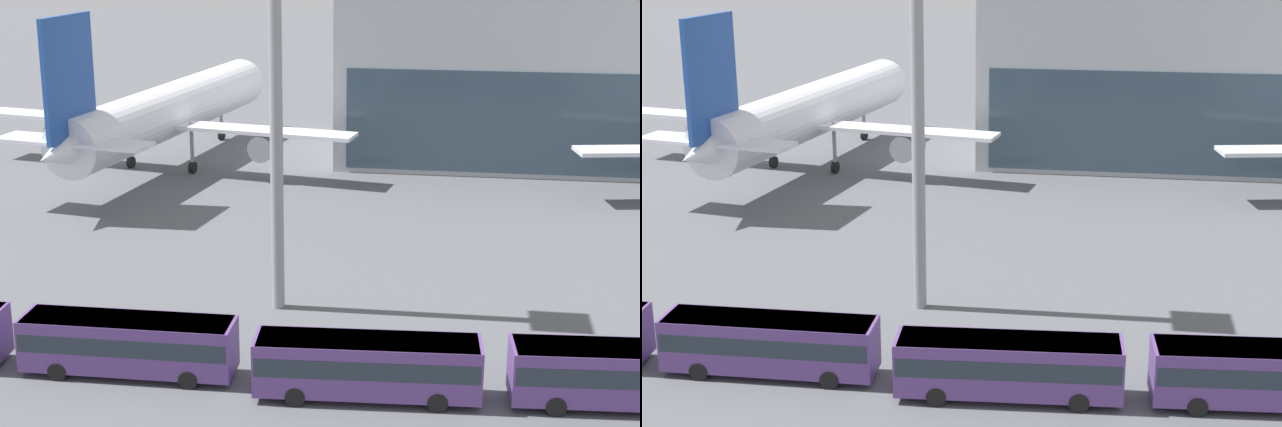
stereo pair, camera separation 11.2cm
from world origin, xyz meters
The scene contains 6 objects.
airliner_at_gate_near centered at (-19.68, 54.55, 5.45)m, with size 38.13×41.57×15.95m.
shuttle_bus_1 centered at (-8.43, 11.56, 1.86)m, with size 11.35×2.85×3.16m.
shuttle_bus_2 centered at (4.26, 10.80, 1.86)m, with size 11.46×3.39×3.16m.
shuttle_bus_3 centered at (16.94, 11.73, 1.86)m, with size 11.48×3.50×3.16m.
floodlight_mast centered at (-2.38, 21.87, 16.27)m, with size 3.11×3.11×24.91m.
lane_stripe_3 centered at (17.05, 13.97, 0.00)m, with size 7.47×0.25×0.01m, color yellow.
Camera 2 is at (8.60, -33.63, 23.27)m, focal length 55.00 mm.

